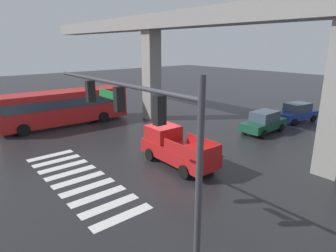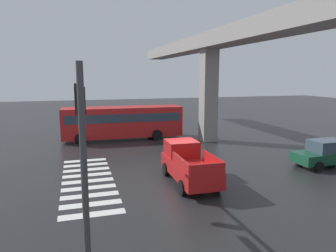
{
  "view_description": "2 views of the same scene",
  "coord_description": "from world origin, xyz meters",
  "px_view_note": "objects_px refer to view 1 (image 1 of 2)",
  "views": [
    {
      "loc": [
        13.53,
        -10.69,
        6.86
      ],
      "look_at": [
        0.15,
        0.45,
        1.89
      ],
      "focal_mm": 30.62,
      "sensor_mm": 36.0,
      "label": 1
    },
    {
      "loc": [
        17.13,
        -6.01,
        5.83
      ],
      "look_at": [
        -1.37,
        -0.45,
        2.68
      ],
      "focal_mm": 33.06,
      "sensor_mm": 36.0,
      "label": 2
    }
  ],
  "objects_px": {
    "pickup_truck": "(175,148)",
    "traffic_signal_mast": "(139,121)",
    "sedan_dark_green": "(264,122)",
    "sedan_blue": "(297,112)",
    "city_bus": "(65,106)"
  },
  "relations": [
    {
      "from": "pickup_truck",
      "to": "traffic_signal_mast",
      "type": "relative_size",
      "value": 0.59
    },
    {
      "from": "sedan_dark_green",
      "to": "sedan_blue",
      "type": "distance_m",
      "value": 5.28
    },
    {
      "from": "city_bus",
      "to": "traffic_signal_mast",
      "type": "relative_size",
      "value": 1.25
    },
    {
      "from": "city_bus",
      "to": "sedan_dark_green",
      "type": "height_order",
      "value": "city_bus"
    },
    {
      "from": "city_bus",
      "to": "sedan_blue",
      "type": "bearing_deg",
      "value": 53.13
    },
    {
      "from": "pickup_truck",
      "to": "city_bus",
      "type": "relative_size",
      "value": 0.47
    },
    {
      "from": "sedan_dark_green",
      "to": "traffic_signal_mast",
      "type": "relative_size",
      "value": 0.5
    },
    {
      "from": "pickup_truck",
      "to": "city_bus",
      "type": "xyz_separation_m",
      "value": [
        -12.64,
        -1.75,
        0.73
      ]
    },
    {
      "from": "pickup_truck",
      "to": "traffic_signal_mast",
      "type": "distance_m",
      "value": 8.22
    },
    {
      "from": "pickup_truck",
      "to": "sedan_dark_green",
      "type": "relative_size",
      "value": 1.19
    },
    {
      "from": "sedan_blue",
      "to": "traffic_signal_mast",
      "type": "relative_size",
      "value": 0.52
    },
    {
      "from": "pickup_truck",
      "to": "sedan_dark_green",
      "type": "distance_m",
      "value": 9.65
    },
    {
      "from": "pickup_truck",
      "to": "sedan_dark_green",
      "type": "height_order",
      "value": "pickup_truck"
    },
    {
      "from": "traffic_signal_mast",
      "to": "pickup_truck",
      "type": "bearing_deg",
      "value": 129.78
    },
    {
      "from": "city_bus",
      "to": "sedan_blue",
      "type": "relative_size",
      "value": 2.39
    }
  ]
}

